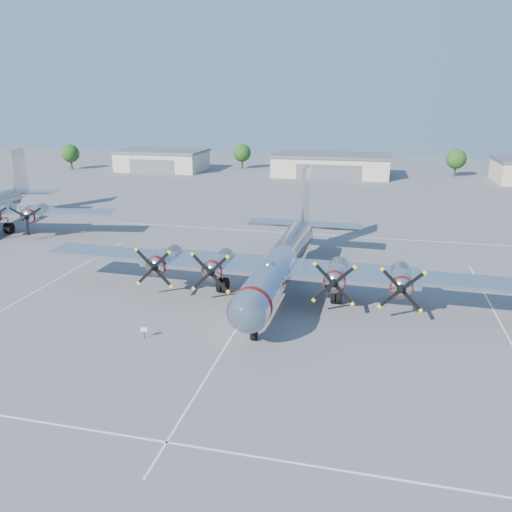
% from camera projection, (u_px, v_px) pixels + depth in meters
% --- Properties ---
extents(ground, '(260.00, 260.00, 0.00)m').
position_uv_depth(ground, '(256.00, 298.00, 48.66)').
color(ground, '#535355').
rests_on(ground, ground).
extents(parking_lines, '(60.00, 50.08, 0.01)m').
position_uv_depth(parking_lines, '(251.00, 305.00, 47.03)').
color(parking_lines, silver).
rests_on(parking_lines, ground).
extents(hangar_west, '(22.60, 14.60, 5.40)m').
position_uv_depth(hangar_west, '(162.00, 160.00, 133.68)').
color(hangar_west, '#BAAE94').
rests_on(hangar_west, ground).
extents(hangar_center, '(28.60, 14.60, 5.40)m').
position_uv_depth(hangar_center, '(331.00, 165.00, 123.88)').
color(hangar_center, '#BAAE94').
rests_on(hangar_center, ground).
extents(tree_far_west, '(4.80, 4.80, 6.64)m').
position_uv_depth(tree_far_west, '(70.00, 154.00, 134.99)').
color(tree_far_west, '#382619').
rests_on(tree_far_west, ground).
extents(tree_west, '(4.80, 4.80, 6.64)m').
position_uv_depth(tree_west, '(242.00, 153.00, 136.32)').
color(tree_west, '#382619').
rests_on(tree_west, ground).
extents(tree_east, '(4.80, 4.80, 6.64)m').
position_uv_depth(tree_east, '(456.00, 159.00, 122.49)').
color(tree_east, '#382619').
rests_on(tree_east, ground).
extents(main_bomber_b29, '(48.78, 33.92, 10.63)m').
position_uv_depth(main_bomber_b29, '(282.00, 290.00, 50.66)').
color(main_bomber_b29, silver).
rests_on(main_bomber_b29, ground).
extents(info_placard, '(0.51, 0.14, 0.98)m').
position_uv_depth(info_placard, '(144.00, 331.00, 40.25)').
color(info_placard, black).
rests_on(info_placard, ground).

